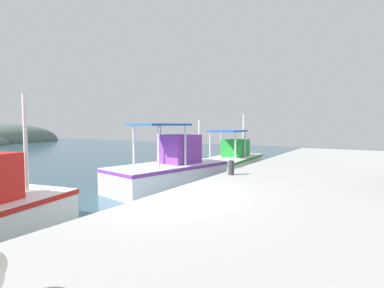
% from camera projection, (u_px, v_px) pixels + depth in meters
% --- Properties ---
extents(quay_pier, '(36.00, 10.00, 0.80)m').
position_uv_depth(quay_pier, '(383.00, 247.00, 5.43)').
color(quay_pier, '#9E9E99').
rests_on(quay_pier, ground).
extents(fishing_boat_third, '(5.45, 3.17, 2.81)m').
position_uv_depth(fishing_boat_third, '(170.00, 170.00, 12.35)').
color(fishing_boat_third, white).
rests_on(fishing_boat_third, ground).
extents(fishing_boat_fourth, '(5.96, 2.45, 3.28)m').
position_uv_depth(fishing_boat_fourth, '(232.00, 159.00, 17.52)').
color(fishing_boat_fourth, silver).
rests_on(fishing_boat_fourth, ground).
extents(mooring_bollard_second, '(0.21, 0.21, 0.51)m').
position_uv_depth(mooring_bollard_second, '(231.00, 168.00, 10.80)').
color(mooring_bollard_second, '#333338').
rests_on(mooring_bollard_second, quay_pier).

